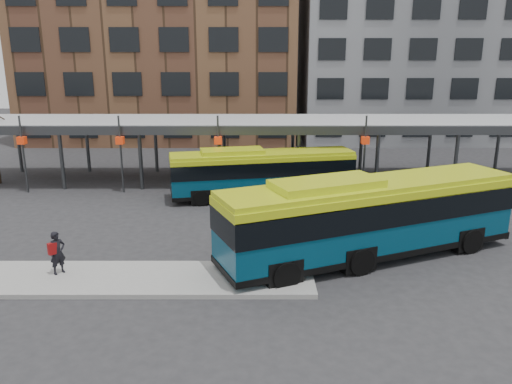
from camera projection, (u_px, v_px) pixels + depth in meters
name	position (u px, v px, depth m)	size (l,w,h in m)	color
ground	(272.00, 251.00, 21.98)	(120.00, 120.00, 0.00)	#28282B
boarding_island	(130.00, 279.00, 19.06)	(14.00, 3.00, 0.18)	gray
canopy	(265.00, 123.00, 33.34)	(40.00, 6.53, 4.80)	#999B9E
building_brick	(163.00, 27.00, 49.88)	(26.00, 14.00, 22.00)	brown
building_grey	(421.00, 37.00, 50.16)	(24.00, 14.00, 20.00)	slate
bus_front	(369.00, 215.00, 20.79)	(13.19, 7.70, 3.62)	#073C56
bus_rear	(262.00, 172.00, 29.89)	(11.18, 4.43, 3.02)	#073C56
pedestrian	(57.00, 252.00, 19.10)	(0.72, 0.73, 1.69)	black
bike_rack	(458.00, 176.00, 33.56)	(5.83, 1.50, 1.03)	slate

